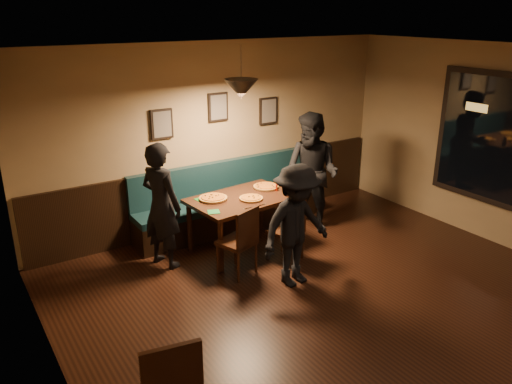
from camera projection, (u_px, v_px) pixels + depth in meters
floor at (381, 330)px, 5.40m from camera, size 7.00×7.00×0.00m
ceiling at (407, 59)px, 4.45m from camera, size 7.00×7.00×0.00m
wall_back at (218, 136)px, 7.68m from camera, size 6.00×0.00×6.00m
wall_left at (77, 298)px, 3.39m from camera, size 0.00×7.00×7.00m
wainscot at (220, 193)px, 7.97m from camera, size 5.88×0.06×1.00m
booth_bench at (229, 198)px, 7.75m from camera, size 3.00×0.60×1.00m
picture_left at (162, 124)px, 7.10m from camera, size 0.32×0.04×0.42m
picture_center at (218, 107)px, 7.51m from camera, size 0.32×0.04×0.42m
picture_right at (268, 111)px, 8.02m from camera, size 0.32×0.04×0.42m
pendant_lamp at (241, 89)px, 6.51m from camera, size 0.44×0.44×0.25m
dining_table at (242, 223)px, 7.14m from camera, size 1.51×1.05×0.77m
chair_near_left at (237, 240)px, 6.42m from camera, size 0.52×0.52×0.92m
chair_near_right at (286, 229)px, 6.79m from camera, size 0.49×0.49×0.88m
diner_left at (161, 206)px, 6.52m from camera, size 0.60×0.72×1.67m
diner_right at (312, 173)px, 7.58m from camera, size 0.94×1.06×1.81m
diner_front at (296, 226)px, 6.09m from camera, size 1.04×0.67×1.53m
pizza_a at (213, 198)px, 6.93m from camera, size 0.48×0.48×0.04m
pizza_b at (251, 198)px, 6.93m from camera, size 0.41×0.41×0.04m
pizza_c at (266, 186)px, 7.38m from camera, size 0.38×0.38×0.04m
soda_glass at (288, 191)px, 7.04m from camera, size 0.08×0.08×0.15m
tabasco_bottle at (277, 187)px, 7.24m from camera, size 0.03×0.03×0.12m
napkin_a at (200, 199)px, 6.94m from camera, size 0.15×0.15×0.01m
napkin_b at (214, 212)px, 6.50m from camera, size 0.19×0.19×0.01m
cutlery_set at (254, 207)px, 6.67m from camera, size 0.21×0.03×0.00m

